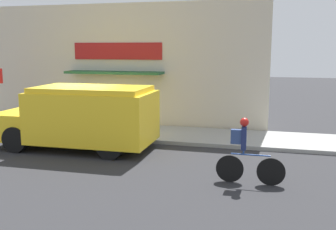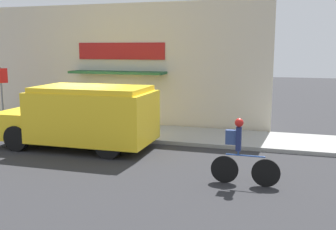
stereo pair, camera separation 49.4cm
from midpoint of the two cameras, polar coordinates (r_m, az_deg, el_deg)
ground_plane at (r=15.06m, az=-13.23°, el=-3.45°), size 70.00×70.00×0.00m
sidewalk at (r=16.21m, az=-11.02°, el=-2.20°), size 28.00×2.68×0.13m
storefront at (r=17.25m, az=-9.06°, el=7.07°), size 13.32×1.08×5.21m
school_bus at (r=13.43m, az=-13.36°, el=-0.23°), size 5.35×2.71×2.11m
cyclist at (r=9.93m, az=9.83°, el=-5.36°), size 1.71×0.22×1.67m
trash_bin at (r=17.90m, az=-19.79°, el=0.13°), size 0.54×0.54×0.86m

